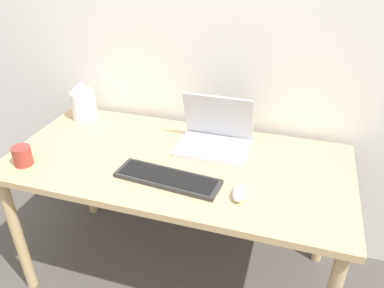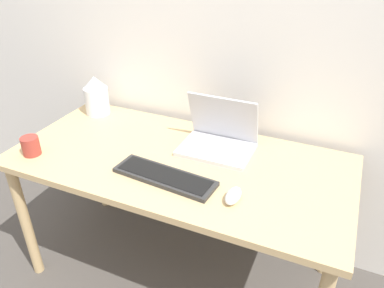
{
  "view_description": "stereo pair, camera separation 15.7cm",
  "coord_description": "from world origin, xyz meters",
  "px_view_note": "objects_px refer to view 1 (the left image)",
  "views": [
    {
      "loc": [
        0.47,
        -0.95,
        1.6
      ],
      "look_at": [
        0.07,
        0.35,
        0.81
      ],
      "focal_mm": 35.0,
      "sensor_mm": 36.0,
      "label": 1
    },
    {
      "loc": [
        0.62,
        -0.89,
        1.6
      ],
      "look_at": [
        0.07,
        0.35,
        0.81
      ],
      "focal_mm": 35.0,
      "sensor_mm": 36.0,
      "label": 2
    }
  ],
  "objects_px": {
    "laptop": "(215,137)",
    "keyboard": "(168,178)",
    "mouse": "(240,192)",
    "mug": "(22,156)",
    "vase": "(83,100)"
  },
  "relations": [
    {
      "from": "laptop",
      "to": "keyboard",
      "type": "relative_size",
      "value": 0.73
    },
    {
      "from": "laptop",
      "to": "keyboard",
      "type": "distance_m",
      "value": 0.34
    },
    {
      "from": "mouse",
      "to": "mug",
      "type": "bearing_deg",
      "value": -176.68
    },
    {
      "from": "mouse",
      "to": "vase",
      "type": "distance_m",
      "value": 1.01
    },
    {
      "from": "mouse",
      "to": "keyboard",
      "type": "bearing_deg",
      "value": 176.54
    },
    {
      "from": "keyboard",
      "to": "mug",
      "type": "height_order",
      "value": "mug"
    },
    {
      "from": "keyboard",
      "to": "vase",
      "type": "relative_size",
      "value": 2.09
    },
    {
      "from": "keyboard",
      "to": "mouse",
      "type": "xyz_separation_m",
      "value": [
        0.3,
        -0.02,
        0.01
      ]
    },
    {
      "from": "mouse",
      "to": "laptop",
      "type": "bearing_deg",
      "value": 118.62
    },
    {
      "from": "keyboard",
      "to": "mug",
      "type": "xyz_separation_m",
      "value": [
        -0.63,
        -0.07,
        0.03
      ]
    },
    {
      "from": "laptop",
      "to": "keyboard",
      "type": "xyz_separation_m",
      "value": [
        -0.12,
        -0.32,
        -0.04
      ]
    },
    {
      "from": "mouse",
      "to": "mug",
      "type": "height_order",
      "value": "mug"
    },
    {
      "from": "keyboard",
      "to": "mouse",
      "type": "distance_m",
      "value": 0.3
    },
    {
      "from": "keyboard",
      "to": "vase",
      "type": "xyz_separation_m",
      "value": [
        -0.62,
        0.4,
        0.09
      ]
    },
    {
      "from": "mug",
      "to": "keyboard",
      "type": "bearing_deg",
      "value": 6.49
    }
  ]
}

